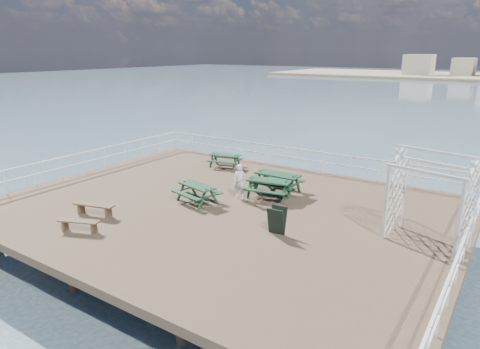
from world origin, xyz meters
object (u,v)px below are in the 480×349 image
picnic_table_b (269,185)px  trellis_arbor (429,203)px  picnic_table_a (225,158)px  picnic_table_d (197,190)px  picnic_table_c (278,179)px  flat_bench_near (79,223)px  person (240,182)px  flat_bench_far (94,207)px

picnic_table_b → trellis_arbor: bearing=-19.6°
picnic_table_a → picnic_table_d: 5.67m
picnic_table_b → picnic_table_d: picnic_table_b is taller
picnic_table_c → flat_bench_near: size_ratio=1.33×
picnic_table_d → trellis_arbor: bearing=20.6°
picnic_table_a → trellis_arbor: 11.80m
picnic_table_c → picnic_table_d: picnic_table_c is taller
picnic_table_a → flat_bench_near: size_ratio=1.23×
picnic_table_d → person: size_ratio=1.34×
picnic_table_c → person: bearing=-118.4°
picnic_table_b → picnic_table_c: 0.86m
flat_bench_far → person: bearing=38.2°
flat_bench_far → trellis_arbor: 11.97m
picnic_table_a → picnic_table_c: (4.46, -2.18, 0.12)m
picnic_table_b → person: bearing=-150.8°
picnic_table_c → picnic_table_d: size_ratio=0.99×
picnic_table_d → trellis_arbor: size_ratio=0.65×
picnic_table_a → picnic_table_c: picnic_table_c is taller
picnic_table_b → person: 1.28m
flat_bench_near → trellis_arbor: trellis_arbor is taller
picnic_table_a → picnic_table_d: picnic_table_d is taller
picnic_table_a → flat_bench_near: bearing=-96.9°
flat_bench_far → trellis_arbor: size_ratio=0.55×
picnic_table_b → flat_bench_far: (-4.50, -5.54, -0.22)m
picnic_table_c → flat_bench_near: bearing=-115.2°
picnic_table_d → flat_bench_near: bearing=-94.5°
picnic_table_b → person: person is taller
picnic_table_d → flat_bench_far: bearing=-110.8°
trellis_arbor → flat_bench_far: bearing=-146.1°
person → picnic_table_d: bearing=-146.2°
picnic_table_b → flat_bench_near: bearing=-129.3°
picnic_table_a → trellis_arbor: trellis_arbor is taller
flat_bench_near → person: (2.73, 6.00, 0.43)m
picnic_table_d → trellis_arbor: trellis_arbor is taller
picnic_table_c → flat_bench_far: (-4.44, -6.40, -0.27)m
flat_bench_far → person: person is taller
picnic_table_d → flat_bench_near: 4.90m
picnic_table_a → person: size_ratio=1.23×
picnic_table_a → person: person is taller
picnic_table_c → picnic_table_d: 3.70m
picnic_table_d → flat_bench_near: size_ratio=1.34×
picnic_table_a → trellis_arbor: bearing=-31.7°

